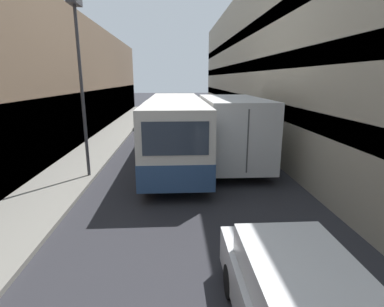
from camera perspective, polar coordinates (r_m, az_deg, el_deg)
ground_plane at (r=13.05m, az=-1.25°, el=-3.34°), size 150.00×150.00×0.00m
sidewalk_left at (r=13.75m, az=-21.87°, el=-3.19°), size 2.35×60.00×0.13m
building_left_shopfront at (r=14.13m, az=-32.09°, el=10.51°), size 2.40×60.00×7.80m
building_right_apartment at (r=13.79m, az=22.86°, el=17.29°), size 2.40×60.00×9.92m
bus at (r=14.39m, az=-3.21°, el=4.80°), size 2.49×10.84×3.00m
box_truck at (r=14.33m, az=7.04°, el=4.88°), size 2.47×8.07×3.09m
panel_van at (r=26.12m, az=-6.83°, el=7.87°), size 1.88×4.44×2.04m
street_lamp at (r=12.25m, az=-20.74°, el=16.92°), size 0.36×0.80×6.55m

